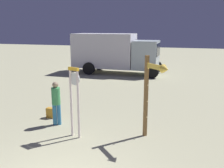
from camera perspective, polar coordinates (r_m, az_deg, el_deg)
The scene contains 5 objects.
standing_clock at distance 7.66m, azimuth -8.69°, elevation -2.66°, with size 0.40×0.21×2.24m.
arrow_sign at distance 7.37m, azimuth 9.39°, elevation -0.30°, with size 0.84×0.87×2.59m.
person_near_clock at distance 8.88m, azimuth -12.84°, elevation -3.88°, with size 0.30×0.30×1.57m.
backpack at distance 9.82m, azimuth -14.02°, elevation -6.50°, with size 0.31×0.23×0.39m.
box_truck_near at distance 18.59m, azimuth 0.38°, elevation 7.49°, with size 6.61×2.61×2.96m.
Camera 1 is at (2.40, -3.75, 3.40)m, focal length 39.40 mm.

